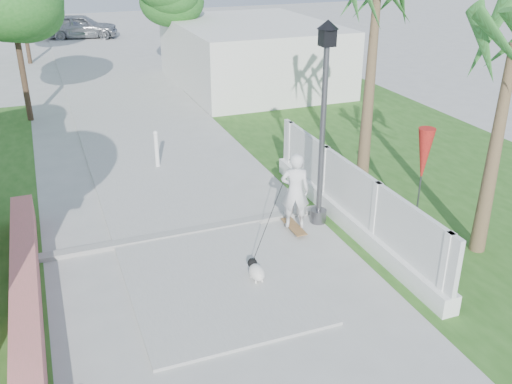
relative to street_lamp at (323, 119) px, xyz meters
name	(u,v)px	position (x,y,z in m)	size (l,w,h in m)	color
path_strip	(103,85)	(-2.90, 14.50, -2.40)	(3.20, 36.00, 0.06)	#B7B7B2
curb	(188,232)	(-2.90, 0.50, -2.38)	(6.50, 0.25, 0.10)	#999993
grass_right	(406,160)	(4.10, 2.50, -2.42)	(8.00, 20.00, 0.01)	#2B591C
pink_wall	(27,321)	(-6.20, -1.95, -2.11)	(0.45, 8.20, 0.80)	#DC7174
lattice_fence	(350,206)	(0.50, -0.50, -1.88)	(0.35, 7.00, 1.50)	white
building_right	(251,54)	(3.10, 12.50, -1.13)	(6.00, 8.00, 2.60)	silver
street_lamp	(323,119)	(0.00, 0.00, 0.00)	(0.44, 0.44, 4.44)	#59595E
bollard	(157,148)	(-2.70, 4.50, -1.84)	(0.14, 0.14, 1.09)	white
patio_umbrella	(424,156)	(1.90, -1.00, -0.74)	(0.36, 0.36, 2.30)	#59595E
tree_path_left	(12,6)	(-5.88, 10.48, 1.39)	(3.40, 3.40, 5.23)	#4C3826
palm_far	(376,7)	(1.70, 1.00, 2.06)	(1.80, 1.80, 5.30)	brown
palm_near	(512,57)	(2.50, -2.30, 1.53)	(1.80, 1.80, 4.70)	brown
skateboarder	(275,214)	(-1.37, -0.71, -1.64)	(1.86, 1.85, 1.80)	olive
dog	(256,271)	(-2.19, -1.75, -2.20)	(0.28, 0.61, 0.42)	white
parked_car	(81,26)	(-2.55, 27.08, -1.69)	(1.74, 4.33, 1.48)	#A9ADB1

